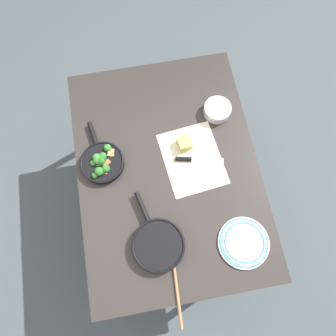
{
  "coord_description": "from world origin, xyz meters",
  "views": [
    {
      "loc": [
        -0.44,
        0.08,
        2.27
      ],
      "look_at": [
        0.0,
        0.0,
        0.79
      ],
      "focal_mm": 32.0,
      "sensor_mm": 36.0,
      "label": 1
    }
  ],
  "objects": [
    {
      "name": "wooden_spoon",
      "position": [
        -0.5,
        0.06,
        0.78
      ],
      "size": [
        0.4,
        0.05,
        0.02
      ],
      "rotation": [
        0.0,
        0.0,
        -0.06
      ],
      "color": "#996B42",
      "rests_on": "dining_table_red"
    },
    {
      "name": "cheese_block",
      "position": [
        0.12,
        -0.11,
        0.8
      ],
      "size": [
        0.08,
        0.08,
        0.05
      ],
      "color": "#E0C15B",
      "rests_on": "dining_table_red"
    },
    {
      "name": "grater_knife",
      "position": [
        0.03,
        -0.13,
        0.78
      ],
      "size": [
        0.08,
        0.25,
        0.02
      ],
      "rotation": [
        0.0,
        0.0,
        4.49
      ],
      "color": "silver",
      "rests_on": "dining_table_red"
    },
    {
      "name": "prep_bowl_steel",
      "position": [
        0.27,
        -0.32,
        0.8
      ],
      "size": [
        0.15,
        0.15,
        0.06
      ],
      "color": "#B7B7BC",
      "rests_on": "dining_table_red"
    },
    {
      "name": "ground_plane",
      "position": [
        0.0,
        0.0,
        0.0
      ],
      "size": [
        14.0,
        14.0,
        0.0
      ],
      "primitive_type": "plane",
      "color": "#424C51"
    },
    {
      "name": "parchment_sheet",
      "position": [
        0.03,
        -0.14,
        0.77
      ],
      "size": [
        0.4,
        0.33,
        0.0
      ],
      "color": "beige",
      "rests_on": "dining_table_red"
    },
    {
      "name": "dining_table_red",
      "position": [
        0.0,
        0.0,
        0.69
      ],
      "size": [
        1.3,
        0.94,
        0.77
      ],
      "color": "#2D2826",
      "rests_on": "ground_plane"
    },
    {
      "name": "dinner_plate_stack",
      "position": [
        -0.43,
        -0.29,
        0.79
      ],
      "size": [
        0.25,
        0.25,
        0.03
      ],
      "color": "white",
      "rests_on": "dining_table_red"
    },
    {
      "name": "skillet_eggs",
      "position": [
        -0.37,
        0.12,
        0.8
      ],
      "size": [
        0.4,
        0.25,
        0.05
      ],
      "rotation": [
        0.0,
        0.0,
        0.24
      ],
      "color": "black",
      "rests_on": "dining_table_red"
    },
    {
      "name": "skillet_broccoli",
      "position": [
        0.09,
        0.33,
        0.8
      ],
      "size": [
        0.35,
        0.23,
        0.08
      ],
      "rotation": [
        0.0,
        0.0,
        0.18
      ],
      "color": "black",
      "rests_on": "dining_table_red"
    }
  ]
}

